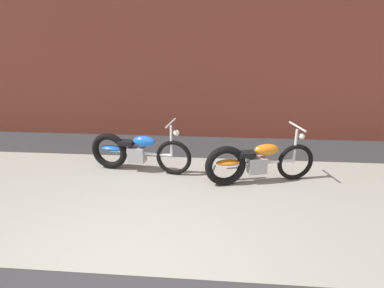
# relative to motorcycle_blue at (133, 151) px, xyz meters

# --- Properties ---
(ground_plane) EXTENTS (80.00, 80.00, 0.00)m
(ground_plane) POSITION_rel_motorcycle_blue_xyz_m (0.65, -2.76, -0.40)
(ground_plane) COLOR #2D2D30
(sidewalk_slab) EXTENTS (36.00, 3.50, 0.01)m
(sidewalk_slab) POSITION_rel_motorcycle_blue_xyz_m (0.65, -1.01, -0.40)
(sidewalk_slab) COLOR gray
(sidewalk_slab) RESTS_ON ground
(brick_building_wall) EXTENTS (36.00, 0.50, 4.67)m
(brick_building_wall) POSITION_rel_motorcycle_blue_xyz_m (0.65, 2.44, 1.94)
(brick_building_wall) COLOR brown
(brick_building_wall) RESTS_ON ground
(motorcycle_blue) EXTENTS (2.00, 0.64, 1.03)m
(motorcycle_blue) POSITION_rel_motorcycle_blue_xyz_m (0.00, 0.00, 0.00)
(motorcycle_blue) COLOR black
(motorcycle_blue) RESTS_ON ground
(motorcycle_orange) EXTENTS (1.97, 0.75, 1.03)m
(motorcycle_orange) POSITION_rel_motorcycle_blue_xyz_m (2.23, -0.35, 0.00)
(motorcycle_orange) COLOR black
(motorcycle_orange) RESTS_ON ground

